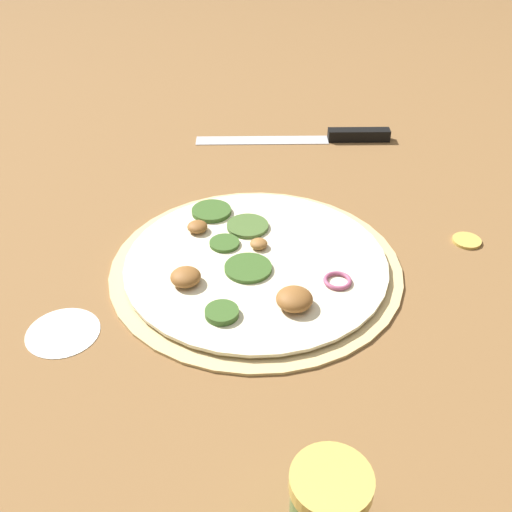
{
  "coord_description": "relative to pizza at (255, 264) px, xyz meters",
  "views": [
    {
      "loc": [
        0.08,
        0.54,
        0.41
      ],
      "look_at": [
        0.0,
        0.0,
        0.02
      ],
      "focal_mm": 42.0,
      "sensor_mm": 36.0,
      "label": 1
    }
  ],
  "objects": [
    {
      "name": "knife",
      "position": [
        -0.17,
        -0.32,
        0.0
      ],
      "size": [
        0.31,
        0.07,
        0.02
      ],
      "rotation": [
        0.0,
        0.0,
        6.15
      ],
      "color": "silver",
      "rests_on": "ground_plane"
    },
    {
      "name": "loose_cap",
      "position": [
        -0.26,
        -0.01,
        -0.0
      ],
      "size": [
        0.03,
        0.03,
        0.01
      ],
      "color": "gold",
      "rests_on": "ground_plane"
    },
    {
      "name": "ground_plane",
      "position": [
        -0.0,
        -0.0,
        -0.01
      ],
      "size": [
        3.0,
        3.0,
        0.0
      ],
      "primitive_type": "plane",
      "color": "brown"
    },
    {
      "name": "spice_jar",
      "position": [
        -0.0,
        0.32,
        0.03
      ],
      "size": [
        0.06,
        0.06,
        0.07
      ],
      "color": "#4C7F42",
      "rests_on": "ground_plane"
    },
    {
      "name": "pizza",
      "position": [
        0.0,
        0.0,
        0.0
      ],
      "size": [
        0.33,
        0.33,
        0.03
      ],
      "color": "#D6B77A",
      "rests_on": "ground_plane"
    },
    {
      "name": "flour_patch",
      "position": [
        0.2,
        0.08,
        -0.01
      ],
      "size": [
        0.07,
        0.07,
        0.0
      ],
      "color": "white",
      "rests_on": "ground_plane"
    }
  ]
}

